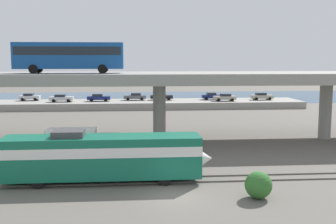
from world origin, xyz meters
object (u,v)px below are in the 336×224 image
object	(u,v)px
parked_car_0	(262,96)
parked_car_1	(161,96)
parked_car_2	(212,96)
parked_car_5	(225,97)
parked_car_3	(99,97)
parked_car_4	(30,97)
service_truck_west	(81,143)
train_locomotive	(113,155)
transit_bus_on_overpass	(69,55)
parked_car_7	(135,96)
parked_car_6	(61,98)

from	to	relation	value
parked_car_0	parked_car_1	distance (m)	21.04
parked_car_2	parked_car_5	size ratio (longest dim) A/B	0.96
parked_car_3	parked_car_4	world-z (taller)	same
service_truck_west	parked_car_5	bearing A→B (deg)	60.66
service_truck_west	parked_car_3	size ratio (longest dim) A/B	1.48
train_locomotive	parked_car_2	distance (m)	55.39
transit_bus_on_overpass	parked_car_0	xyz separation A→B (m)	(33.76, 35.97, -8.07)
service_truck_west	parked_car_3	xyz separation A→B (m)	(-2.11, 43.46, 0.48)
parked_car_3	parked_car_5	xyz separation A→B (m)	(25.55, -1.75, 0.00)
parked_car_5	service_truck_west	bearing A→B (deg)	60.66
parked_car_7	parked_car_0	bearing A→B (deg)	176.38
service_truck_west	parked_car_0	world-z (taller)	service_truck_west
parked_car_1	parked_car_6	size ratio (longest dim) A/B	1.00
parked_car_5	train_locomotive	bearing A→B (deg)	67.85
parked_car_2	service_truck_west	bearing A→B (deg)	-115.51
parked_car_3	parked_car_4	bearing A→B (deg)	169.94
parked_car_1	parked_car_2	size ratio (longest dim) A/B	1.08
parked_car_1	parked_car_6	world-z (taller)	same
parked_car_3	parked_car_7	distance (m)	7.56
parked_car_3	parked_car_7	bearing A→B (deg)	13.24
parked_car_2	train_locomotive	bearing A→B (deg)	-108.98
parked_car_0	train_locomotive	bearing A→B (deg)	-119.02
parked_car_6	service_truck_west	bearing A→B (deg)	-77.64
parked_car_3	parked_car_6	xyz separation A→B (m)	(-7.29, -0.61, 0.00)
parked_car_5	parked_car_1	bearing A→B (deg)	-14.46
parked_car_2	parked_car_5	world-z (taller)	same
parked_car_1	parked_car_7	xyz separation A→B (m)	(-5.47, 0.20, -0.00)
service_truck_west	transit_bus_on_overpass	bearing A→B (deg)	105.25
parked_car_0	parked_car_6	xyz separation A→B (m)	(-41.10, -0.67, 0.00)
parked_car_0	parked_car_2	world-z (taller)	same
parked_car_6	parked_car_7	world-z (taller)	same
train_locomotive	parked_car_6	bearing A→B (deg)	104.29
parked_car_0	service_truck_west	bearing A→B (deg)	-126.07
parked_car_2	parked_car_7	xyz separation A→B (m)	(-16.18, 0.27, 0.00)
parked_car_4	parked_car_6	world-z (taller)	same
parked_car_1	parked_car_4	world-z (taller)	same
parked_car_3	parked_car_5	size ratio (longest dim) A/B	1.02
train_locomotive	parked_car_3	size ratio (longest dim) A/B	3.56
train_locomotive	parked_car_0	bearing A→B (deg)	60.98
service_truck_west	parked_car_2	size ratio (longest dim) A/B	1.59
train_locomotive	parked_car_5	size ratio (longest dim) A/B	3.65
parked_car_1	parked_car_4	xyz separation A→B (m)	(-27.10, 1.00, -0.00)
transit_bus_on_overpass	parked_car_1	world-z (taller)	transit_bus_on_overpass
train_locomotive	parked_car_3	xyz separation A→B (m)	(-5.53, 50.92, -0.07)
parked_car_4	parked_car_6	size ratio (longest dim) A/B	0.89
parked_car_0	parked_car_1	bearing A→B (deg)	176.00
transit_bus_on_overpass	train_locomotive	bearing A→B (deg)	110.06
parked_car_0	parked_car_1	world-z (taller)	same
parked_car_3	parked_car_4	size ratio (longest dim) A/B	1.11
train_locomotive	parked_car_7	bearing A→B (deg)	88.01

